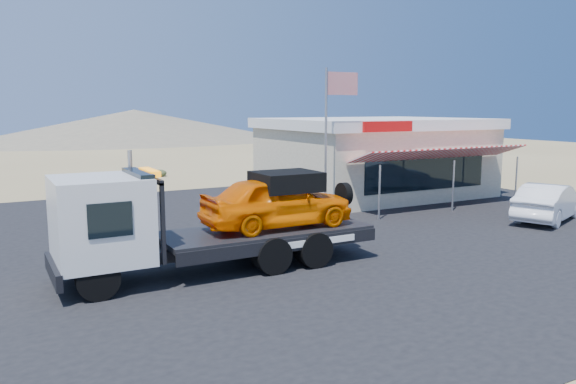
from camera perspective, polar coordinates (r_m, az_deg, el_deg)
name	(u,v)px	position (r m, az deg, el deg)	size (l,w,h in m)	color
ground	(273,260)	(16.75, -1.58, -6.94)	(120.00, 120.00, 0.00)	#8F7951
asphalt_lot	(284,233)	(20.23, -0.41, -4.18)	(32.00, 24.00, 0.02)	black
tow_truck	(212,216)	(15.46, -7.72, -2.38)	(8.67, 2.57, 2.90)	black
white_sedan	(548,202)	(24.56, 24.93, -0.93)	(1.57, 4.49, 1.48)	silver
jerky_store	(373,156)	(29.49, 8.68, 3.65)	(10.40, 9.97, 3.90)	#BDB18F
flagpole	(331,126)	(22.52, 4.38, 6.74)	(1.55, 0.10, 6.00)	#99999E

